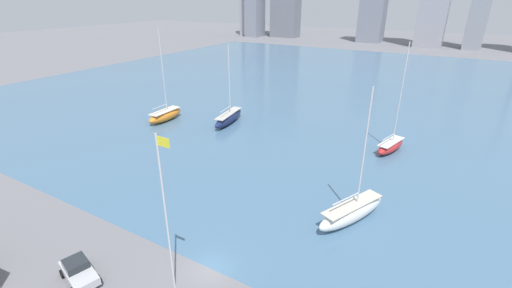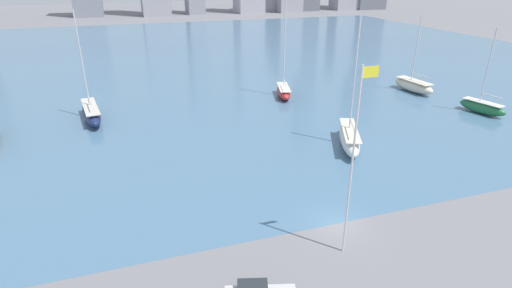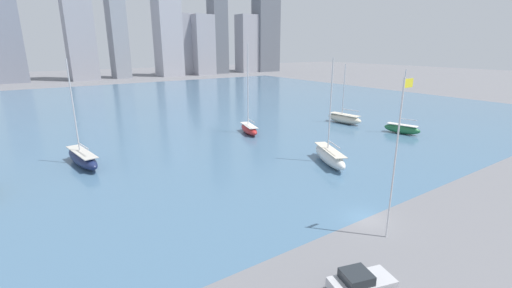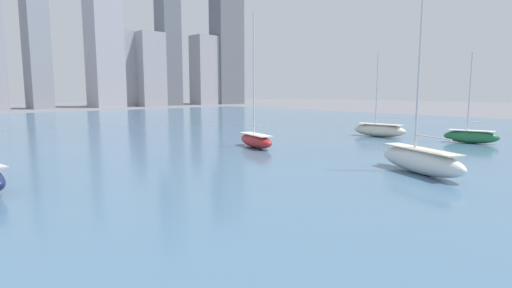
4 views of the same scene
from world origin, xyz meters
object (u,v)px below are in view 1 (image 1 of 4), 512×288
sailboat_orange (165,115)px  parked_pickup_silver (78,271)px  sailboat_navy (229,118)px  sailboat_white (352,212)px  flag_pole (166,213)px  sailboat_red (391,145)px

sailboat_orange → parked_pickup_silver: bearing=-57.4°
sailboat_navy → parked_pickup_silver: sailboat_navy is taller
sailboat_white → flag_pole: bearing=-97.3°
flag_pole → sailboat_orange: (-30.16, 30.48, -6.25)m
sailboat_white → sailboat_orange: sailboat_orange is taller
sailboat_red → sailboat_white: 20.88m
sailboat_red → flag_pole: bearing=-90.2°
sailboat_navy → sailboat_orange: (-11.47, -4.88, 0.03)m
sailboat_navy → sailboat_red: 29.02m
sailboat_red → sailboat_orange: (-40.42, -6.81, 0.11)m
sailboat_orange → sailboat_white: bearing=-20.3°
parked_pickup_silver → sailboat_red: bearing=-7.8°
sailboat_navy → sailboat_white: 34.40m
sailboat_white → parked_pickup_silver: 26.55m
sailboat_navy → sailboat_white: sailboat_white is taller
sailboat_red → parked_pickup_silver: sailboat_red is taller
sailboat_navy → sailboat_red: bearing=-4.5°
flag_pole → sailboat_navy: (-18.69, 35.37, -6.28)m
sailboat_navy → flag_pole: bearing=-70.5°
flag_pole → sailboat_navy: size_ratio=0.95×
sailboat_red → sailboat_white: size_ratio=1.13×
sailboat_navy → sailboat_orange: 12.47m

